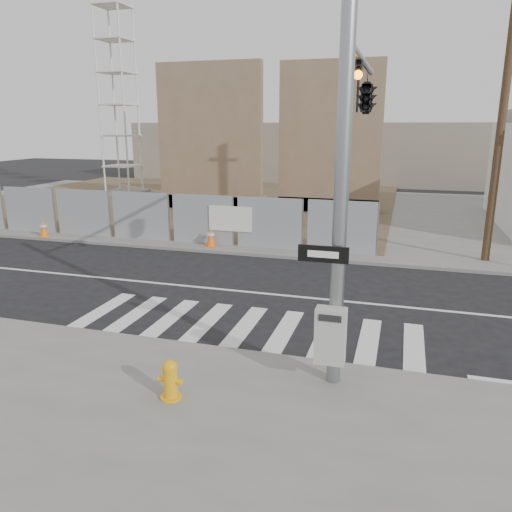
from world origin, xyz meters
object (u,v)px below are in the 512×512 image
(fire_hydrant, at_px, (170,380))
(traffic_cone_d, at_px, (211,237))
(signal_pole, at_px, (359,127))
(crane_tower, at_px, (116,58))
(traffic_cone_c, at_px, (215,234))
(traffic_cone_b, at_px, (43,229))

(fire_hydrant, height_order, traffic_cone_d, traffic_cone_d)
(traffic_cone_d, bearing_deg, signal_pole, -47.01)
(signal_pole, xyz_separation_m, crane_tower, (-17.49, 19.05, 4.24))
(signal_pole, height_order, fire_hydrant, signal_pole)
(fire_hydrant, height_order, traffic_cone_c, fire_hydrant)
(signal_pole, relative_size, traffic_cone_c, 10.21)
(traffic_cone_b, bearing_deg, traffic_cone_c, 9.23)
(crane_tower, xyz_separation_m, traffic_cone_c, (11.16, -11.56, -8.57))
(crane_tower, distance_m, fire_hydrant, 28.88)
(crane_tower, bearing_deg, traffic_cone_c, -46.02)
(signal_pole, relative_size, traffic_cone_d, 9.19)
(fire_hydrant, xyz_separation_m, traffic_cone_c, (-3.67, 11.69, -0.03))
(traffic_cone_d, bearing_deg, traffic_cone_c, 98.10)
(crane_tower, distance_m, traffic_cone_b, 15.81)
(traffic_cone_d, bearing_deg, traffic_cone_b, -176.95)
(signal_pole, relative_size, traffic_cone_b, 9.59)
(fire_hydrant, distance_m, traffic_cone_d, 11.45)
(signal_pole, bearing_deg, crane_tower, 132.57)
(traffic_cone_c, bearing_deg, fire_hydrant, -72.59)
(traffic_cone_c, relative_size, traffic_cone_d, 0.90)
(crane_tower, distance_m, traffic_cone_c, 18.21)
(traffic_cone_c, height_order, traffic_cone_d, traffic_cone_d)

